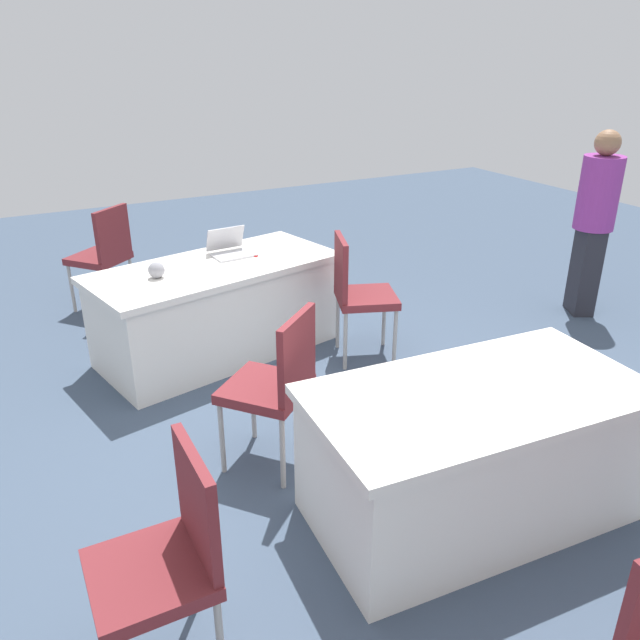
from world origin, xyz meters
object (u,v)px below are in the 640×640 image
(person_attendee_standing, at_px, (595,216))
(yarn_ball, at_px, (156,270))
(chair_tucked_left, at_px, (104,251))
(laptop_silver, at_px, (231,250))
(chair_back_row, at_px, (357,289))
(table_mid_left, at_px, (473,453))
(chair_near_front, at_px, (168,553))
(scissors_red, at_px, (247,255))
(chair_aisle, at_px, (277,380))
(table_foreground, at_px, (218,309))

(person_attendee_standing, height_order, yarn_ball, person_attendee_standing)
(chair_tucked_left, distance_m, laptop_silver, 1.42)
(chair_back_row, bearing_deg, chair_tucked_left, -121.11)
(person_attendee_standing, bearing_deg, table_mid_left, 148.83)
(chair_near_front, xyz_separation_m, scissors_red, (-1.38, -2.64, 0.20))
(chair_near_front, distance_m, yarn_ball, 2.55)
(chair_near_front, distance_m, chair_aisle, 1.32)
(person_attendee_standing, relative_size, laptop_silver, 4.79)
(table_mid_left, distance_m, yarn_ball, 2.56)
(chair_tucked_left, distance_m, yarn_ball, 1.44)
(chair_near_front, relative_size, laptop_silver, 2.79)
(chair_aisle, bearing_deg, table_foreground, 42.84)
(person_attendee_standing, height_order, laptop_silver, person_attendee_standing)
(table_foreground, height_order, table_mid_left, same)
(table_foreground, relative_size, table_mid_left, 1.16)
(table_foreground, height_order, chair_near_front, chair_near_front)
(person_attendee_standing, xyz_separation_m, yarn_ball, (3.67, -0.67, -0.11))
(table_mid_left, bearing_deg, chair_near_front, 4.88)
(person_attendee_standing, distance_m, laptop_silver, 3.15)
(chair_near_front, relative_size, scissors_red, 5.28)
(chair_back_row, relative_size, laptop_silver, 2.88)
(table_mid_left, relative_size, chair_aisle, 1.81)
(chair_aisle, height_order, scissors_red, chair_aisle)
(table_foreground, bearing_deg, chair_back_row, 146.99)
(laptop_silver, bearing_deg, yarn_ball, 16.85)
(chair_tucked_left, xyz_separation_m, laptop_silver, (-0.80, 1.15, 0.22))
(table_mid_left, height_order, chair_back_row, chair_back_row)
(scissors_red, bearing_deg, chair_back_row, -0.28)
(table_foreground, distance_m, laptop_silver, 0.48)
(person_attendee_standing, bearing_deg, laptop_silver, 99.99)
(person_attendee_standing, distance_m, scissors_red, 3.03)
(chair_tucked_left, bearing_deg, chair_back_row, -91.54)
(chair_aisle, bearing_deg, chair_back_row, 1.30)
(table_foreground, relative_size, chair_aisle, 2.09)
(chair_back_row, bearing_deg, scissors_red, -117.71)
(table_foreground, distance_m, person_attendee_standing, 3.34)
(yarn_ball, distance_m, scissors_red, 0.79)
(table_foreground, bearing_deg, chair_aisle, 82.94)
(yarn_ball, relative_size, scissors_red, 0.66)
(table_foreground, height_order, chair_back_row, chair_back_row)
(chair_near_front, xyz_separation_m, person_attendee_standing, (-4.29, -1.79, 0.36))
(chair_tucked_left, relative_size, yarn_ball, 8.18)
(table_foreground, relative_size, chair_back_row, 2.07)
(chair_back_row, xyz_separation_m, person_attendee_standing, (-2.29, 0.17, 0.33))
(table_foreground, xyz_separation_m, scissors_red, (-0.30, -0.09, 0.37))
(chair_near_front, relative_size, chair_back_row, 0.97)
(table_mid_left, height_order, chair_near_front, chair_near_front)
(chair_near_front, relative_size, yarn_ball, 8.05)
(table_foreground, height_order, chair_tucked_left, chair_tucked_left)
(table_mid_left, xyz_separation_m, laptop_silver, (0.31, -2.59, 0.40))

